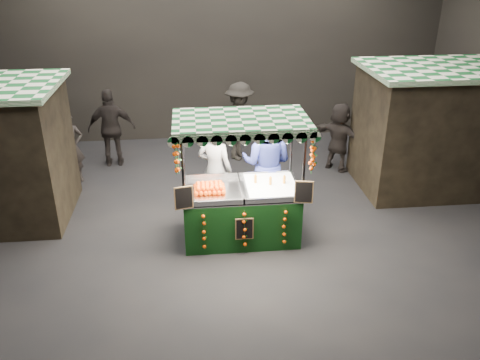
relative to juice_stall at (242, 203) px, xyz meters
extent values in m
plane|color=black|center=(-0.22, 0.26, -0.69)|extent=(12.00, 12.00, 0.00)
cube|color=black|center=(-0.22, 5.26, 1.81)|extent=(12.00, 0.10, 5.00)
cube|color=black|center=(-0.22, -4.74, 1.81)|extent=(12.00, 0.10, 5.00)
cube|color=black|center=(4.18, 1.76, 0.56)|extent=(2.80, 2.00, 2.50)
cube|color=#125524|center=(4.18, 1.76, 1.86)|extent=(3.00, 2.20, 0.10)
cube|color=black|center=(-0.01, 0.04, -0.24)|extent=(1.99, 1.08, 0.90)
cube|color=#B4B6BB|center=(-0.01, 0.04, 0.23)|extent=(1.99, 1.08, 0.04)
cylinder|color=black|center=(-0.98, -0.48, 0.39)|extent=(0.05, 0.05, 2.17)
cylinder|color=black|center=(0.95, -0.48, 0.39)|extent=(0.05, 0.05, 2.17)
cylinder|color=black|center=(-0.98, 0.55, 0.39)|extent=(0.05, 0.05, 2.17)
cylinder|color=black|center=(0.95, 0.55, 0.39)|extent=(0.05, 0.05, 2.17)
cube|color=#125524|center=(-0.01, 0.04, 1.51)|extent=(2.21, 1.31, 0.07)
cube|color=white|center=(0.53, 0.04, 0.28)|extent=(0.88, 0.97, 0.07)
cube|color=black|center=(-0.99, -0.53, 0.43)|extent=(0.30, 0.09, 0.40)
cube|color=black|center=(0.96, -0.53, 0.43)|extent=(0.30, 0.09, 0.40)
cube|color=black|center=(-0.01, -0.54, -0.20)|extent=(0.31, 0.02, 0.40)
imported|color=gray|center=(-0.40, 0.96, 0.23)|extent=(0.79, 0.67, 1.84)
imported|color=navy|center=(0.57, 0.90, 0.34)|extent=(1.23, 1.12, 2.07)
imported|color=black|center=(-3.45, 2.75, 0.10)|extent=(0.67, 0.56, 1.58)
imported|color=black|center=(3.23, 2.45, 0.16)|extent=(1.05, 1.04, 1.71)
imported|color=black|center=(-2.66, 3.59, 0.23)|extent=(1.11, 0.53, 1.84)
imported|color=#272420|center=(0.34, 3.68, 0.25)|extent=(1.30, 1.40, 1.89)
imported|color=black|center=(-4.55, 3.93, 0.15)|extent=(0.97, 0.96, 1.69)
imported|color=#2B2623|center=(2.56, 2.78, 0.11)|extent=(1.33, 1.43, 1.60)
camera|label=1|loc=(-0.82, -7.56, 4.06)|focal=36.93mm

